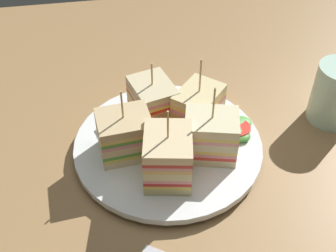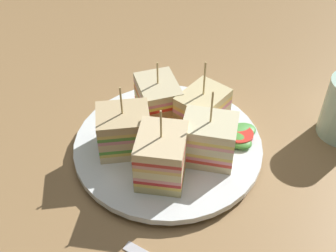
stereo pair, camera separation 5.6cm
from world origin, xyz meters
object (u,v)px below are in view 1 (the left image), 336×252
(sandwich_wedge_1, at_px, (198,108))
(sandwich_wedge_2, at_px, (153,101))
(plate, at_px, (168,146))
(sandwich_wedge_4, at_px, (168,157))
(sandwich_wedge_3, at_px, (125,135))
(sandwich_wedge_0, at_px, (210,136))
(drinking_glass, at_px, (335,97))

(sandwich_wedge_1, xyz_separation_m, sandwich_wedge_2, (-0.06, 0.02, 0.00))
(plate, height_order, sandwich_wedge_4, sandwich_wedge_4)
(sandwich_wedge_1, distance_m, sandwich_wedge_2, 0.06)
(sandwich_wedge_3, bearing_deg, sandwich_wedge_0, -16.38)
(plate, relative_size, sandwich_wedge_4, 2.41)
(plate, xyz_separation_m, drinking_glass, (0.25, 0.03, 0.03))
(sandwich_wedge_0, relative_size, sandwich_wedge_4, 1.02)
(drinking_glass, bearing_deg, sandwich_wedge_3, -173.35)
(plate, height_order, sandwich_wedge_0, sandwich_wedge_0)
(sandwich_wedge_1, height_order, sandwich_wedge_3, sandwich_wedge_1)
(sandwich_wedge_2, bearing_deg, sandwich_wedge_4, -14.25)
(plate, height_order, sandwich_wedge_2, sandwich_wedge_2)
(sandwich_wedge_0, bearing_deg, plate, -14.58)
(sandwich_wedge_0, xyz_separation_m, drinking_glass, (0.20, 0.06, -0.01))
(sandwich_wedge_0, relative_size, sandwich_wedge_1, 1.00)
(drinking_glass, bearing_deg, sandwich_wedge_2, 174.14)
(plate, relative_size, sandwich_wedge_3, 2.54)
(sandwich_wedge_2, bearing_deg, sandwich_wedge_1, 52.46)
(sandwich_wedge_2, bearing_deg, sandwich_wedge_0, 21.42)
(sandwich_wedge_1, distance_m, drinking_glass, 0.20)
(sandwich_wedge_2, xyz_separation_m, sandwich_wedge_4, (0.00, -0.11, 0.00))
(plate, bearing_deg, sandwich_wedge_2, 101.94)
(plate, bearing_deg, sandwich_wedge_0, -28.53)
(sandwich_wedge_2, relative_size, sandwich_wedge_3, 0.92)
(sandwich_wedge_3, height_order, sandwich_wedge_4, sandwich_wedge_4)
(sandwich_wedge_4, bearing_deg, plate, 0.71)
(sandwich_wedge_0, height_order, sandwich_wedge_1, same)
(plate, distance_m, sandwich_wedge_2, 0.07)
(sandwich_wedge_0, xyz_separation_m, sandwich_wedge_2, (-0.06, 0.08, -0.00))
(sandwich_wedge_1, xyz_separation_m, sandwich_wedge_4, (-0.06, -0.09, 0.00))
(sandwich_wedge_0, bearing_deg, sandwich_wedge_1, -73.51)
(sandwich_wedge_3, xyz_separation_m, drinking_glass, (0.30, 0.04, -0.01))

